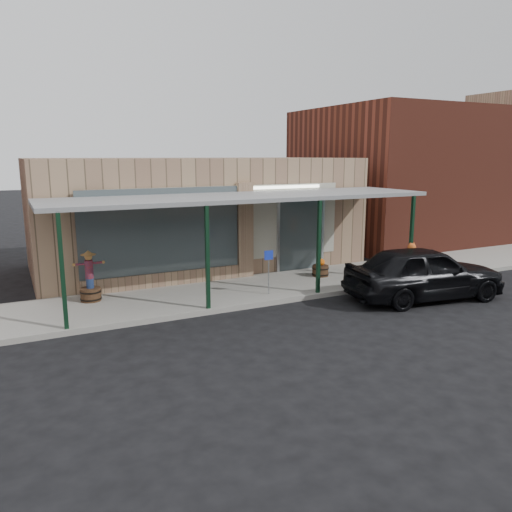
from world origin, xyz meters
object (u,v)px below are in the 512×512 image
barrel_pumpkin (320,269)px  handicap_sign (269,266)px  parked_sedan (424,272)px  barrel_scarecrow (90,284)px

barrel_pumpkin → handicap_sign: bearing=-155.3°
handicap_sign → parked_sedan: 4.71m
barrel_scarecrow → parked_sedan: parked_sedan is taller
barrel_scarecrow → handicap_sign: 5.24m
handicap_sign → parked_sedan: (4.20, -2.11, -0.19)m
barrel_scarecrow → parked_sedan: (9.16, -3.79, 0.17)m
barrel_pumpkin → handicap_sign: size_ratio=0.49×
barrel_scarecrow → barrel_pumpkin: barrel_scarecrow is taller
barrel_pumpkin → handicap_sign: 3.06m
barrel_pumpkin → parked_sedan: (1.48, -3.36, 0.44)m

